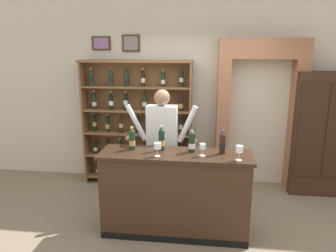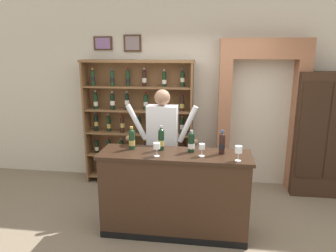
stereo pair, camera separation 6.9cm
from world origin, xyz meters
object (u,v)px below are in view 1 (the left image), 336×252
object	(u,v)px
wine_shelf	(137,120)
side_cabinet	(320,134)
shopkeeper	(162,137)
wine_glass_left	(157,147)
tasting_bottle_prosecco	(162,139)
tasting_bottle_riserva	(192,142)
tasting_bottle_vin_santo	(132,139)
tasting_counter	(175,193)
wine_glass_spare	(239,150)
tasting_bottle_bianco	(223,143)
wine_glass_center	(203,147)

from	to	relation	value
wine_shelf	side_cabinet	size ratio (longest dim) A/B	1.08
shopkeeper	wine_glass_left	distance (m)	0.71
tasting_bottle_prosecco	shopkeeper	bearing A→B (deg)	97.21
tasting_bottle_prosecco	tasting_bottle_riserva	world-z (taller)	tasting_bottle_prosecco
shopkeeper	tasting_bottle_prosecco	xyz separation A→B (m)	(0.06, -0.47, 0.11)
tasting_bottle_vin_santo	tasting_counter	bearing A→B (deg)	-9.46
wine_shelf	tasting_bottle_vin_santo	distance (m)	1.39
side_cabinet	tasting_bottle_riserva	size ratio (longest dim) A/B	7.15
tasting_bottle_riserva	wine_glass_spare	xyz separation A→B (m)	(0.53, -0.24, 0.00)
tasting_bottle_bianco	wine_glass_left	xyz separation A→B (m)	(-0.74, -0.20, -0.01)
tasting_bottle_riserva	side_cabinet	bearing A→B (deg)	34.41
tasting_bottle_riserva	tasting_bottle_bianco	xyz separation A→B (m)	(0.36, -0.02, 0.01)
tasting_bottle_prosecco	wine_glass_center	bearing A→B (deg)	-18.03
wine_glass_center	side_cabinet	bearing A→B (deg)	39.07
side_cabinet	shopkeeper	world-z (taller)	side_cabinet
tasting_bottle_prosecco	tasting_bottle_riserva	size ratio (longest dim) A/B	1.14
tasting_counter	wine_glass_center	bearing A→B (deg)	-10.43
wine_shelf	tasting_bottle_bianco	xyz separation A→B (m)	(1.33, -1.39, 0.08)
tasting_bottle_prosecco	wine_glass_left	distance (m)	0.24
tasting_bottle_riserva	wine_glass_center	distance (m)	0.19
tasting_bottle_riserva	wine_glass_left	size ratio (longest dim) A/B	1.67
shopkeeper	tasting_bottle_bianco	xyz separation A→B (m)	(0.79, -0.51, 0.10)
wine_shelf	tasting_bottle_bianco	size ratio (longest dim) A/B	7.27
wine_shelf	side_cabinet	distance (m)	2.90
wine_shelf	side_cabinet	world-z (taller)	wine_shelf
shopkeeper	wine_glass_center	size ratio (longest dim) A/B	11.65
side_cabinet	tasting_bottle_vin_santo	distance (m)	2.98
tasting_bottle_vin_santo	wine_glass_spare	world-z (taller)	tasting_bottle_vin_santo
tasting_bottle_prosecco	tasting_counter	bearing A→B (deg)	-30.14
side_cabinet	wine_glass_center	size ratio (longest dim) A/B	12.98
side_cabinet	wine_glass_spare	world-z (taller)	side_cabinet
side_cabinet	wine_shelf	bearing A→B (deg)	178.97
shopkeeper	tasting_bottle_riserva	world-z (taller)	shopkeeper
wine_shelf	side_cabinet	bearing A→B (deg)	-1.03
tasting_bottle_bianco	wine_glass_spare	distance (m)	0.28
tasting_bottle_vin_santo	wine_glass_center	xyz separation A→B (m)	(0.86, -0.15, -0.02)
side_cabinet	tasting_bottle_bianco	world-z (taller)	side_cabinet
wine_glass_spare	tasting_bottle_bianco	bearing A→B (deg)	127.64
side_cabinet	wine_glass_left	world-z (taller)	side_cabinet
wine_shelf	tasting_bottle_bianco	world-z (taller)	wine_shelf
tasting_bottle_prosecco	wine_glass_spare	world-z (taller)	tasting_bottle_prosecco
side_cabinet	tasting_bottle_prosecco	bearing A→B (deg)	-150.55
wine_glass_left	side_cabinet	bearing A→B (deg)	33.60
tasting_bottle_vin_santo	side_cabinet	bearing A→B (deg)	26.22
tasting_bottle_prosecco	tasting_bottle_riserva	bearing A→B (deg)	-3.81
wine_shelf	tasting_bottle_riserva	distance (m)	1.68
wine_glass_spare	wine_glass_center	bearing A→B (deg)	165.70
wine_shelf	tasting_bottle_prosecco	size ratio (longest dim) A/B	6.77
tasting_bottle_prosecco	wine_glass_left	world-z (taller)	tasting_bottle_prosecco
wine_glass_center	shopkeeper	bearing A→B (deg)	131.53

